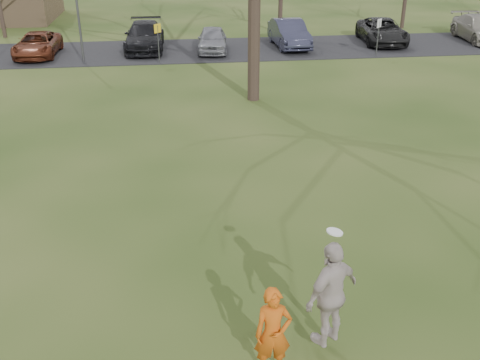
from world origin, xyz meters
The scene contains 12 objects.
ground centered at (0.00, 0.00, 0.00)m, with size 120.00×120.00×0.00m, color #1E380F.
parking_strip centered at (0.00, 25.00, 0.02)m, with size 62.00×6.50×0.04m, color black.
player_defender centered at (-0.04, -0.53, 0.85)m, with size 0.62×0.41×1.70m, color #CA5410.
car_2 centered at (-8.72, 24.55, 0.67)m, with size 2.10×4.56×1.27m, color #612916.
car_3 centered at (-2.83, 25.44, 0.81)m, with size 2.17×5.34×1.55m, color black.
car_4 centered at (1.05, 24.44, 0.73)m, with size 1.63×4.04×1.38m, color gray.
car_5 centered at (5.69, 25.12, 0.83)m, with size 1.67×4.79×1.58m, color #2C2D42.
car_6 centered at (11.61, 25.52, 0.76)m, with size 2.40×5.21×1.45m, color black.
car_7 centered at (17.91, 25.41, 0.80)m, with size 2.12×5.23×1.52m, color gray.
catching_play centered at (1.03, -0.14, 1.25)m, with size 1.26×1.05×2.30m.
sign_yellow centered at (-2.00, 22.00, 1.45)m, with size 0.35×0.35×2.08m.
sign_white centered at (10.00, 22.00, 1.45)m, with size 0.35×0.35×2.08m.
Camera 1 is at (-1.49, -7.48, 7.02)m, focal length 41.15 mm.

